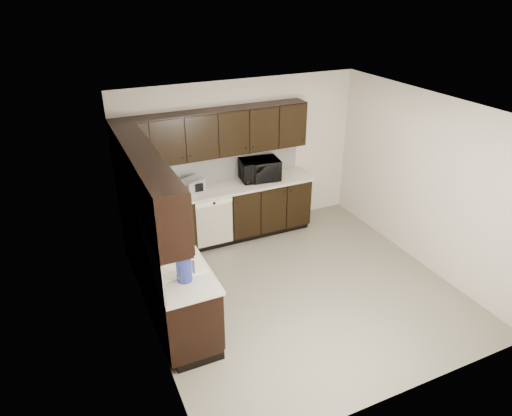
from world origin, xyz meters
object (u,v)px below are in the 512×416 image
(storage_bin, at_px, (146,205))
(blue_pitcher, at_px, (184,270))
(toaster_oven, at_px, (193,185))
(microwave, at_px, (260,170))
(sink, at_px, (175,264))

(storage_bin, distance_m, blue_pitcher, 1.80)
(toaster_oven, relative_size, storage_bin, 0.67)
(toaster_oven, height_order, storage_bin, toaster_oven)
(blue_pitcher, bearing_deg, toaster_oven, 52.27)
(microwave, xyz_separation_m, blue_pitcher, (-1.89, -2.16, -0.04))
(storage_bin, bearing_deg, sink, -88.85)
(storage_bin, bearing_deg, microwave, 10.87)
(toaster_oven, xyz_separation_m, storage_bin, (-0.79, -0.37, -0.01))
(sink, relative_size, toaster_oven, 2.57)
(blue_pitcher, bearing_deg, storage_bin, 72.41)
(microwave, xyz_separation_m, toaster_oven, (-1.12, 0.00, -0.07))
(sink, relative_size, storage_bin, 1.73)
(microwave, bearing_deg, toaster_oven, -173.02)
(storage_bin, height_order, blue_pitcher, blue_pitcher)
(sink, height_order, blue_pitcher, sink)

